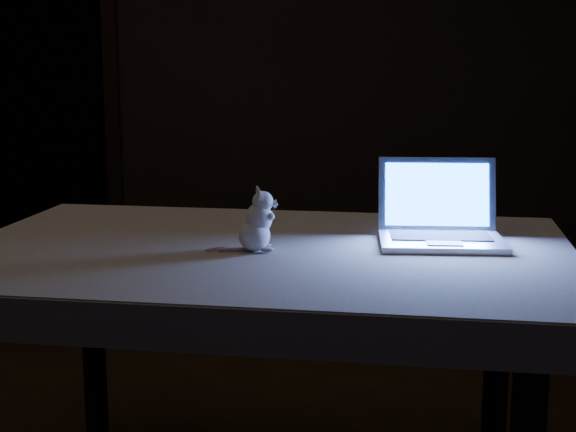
{
  "coord_description": "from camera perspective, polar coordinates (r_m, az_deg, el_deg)",
  "views": [
    {
      "loc": [
        0.26,
        -2.27,
        1.24
      ],
      "look_at": [
        0.31,
        -0.21,
        0.84
      ],
      "focal_mm": 52.0,
      "sensor_mm": 36.0,
      "label": 1
    }
  ],
  "objects": [
    {
      "name": "doorway",
      "position": [
        4.97,
        -17.55,
        8.32
      ],
      "size": [
        1.06,
        0.36,
        2.13
      ],
      "primitive_type": null,
      "color": "black",
      "rests_on": "back_wall"
    },
    {
      "name": "plush_mouse",
      "position": [
        2.02,
        -2.32,
        -0.25
      ],
      "size": [
        0.13,
        0.13,
        0.16
      ],
      "primitive_type": null,
      "rotation": [
        0.0,
        0.0,
        0.17
      ],
      "color": "white",
      "rests_on": "tablecloth"
    },
    {
      "name": "laptop",
      "position": [
        2.12,
        10.55,
        0.83
      ],
      "size": [
        0.33,
        0.3,
        0.21
      ],
      "primitive_type": null,
      "rotation": [
        0.0,
        0.0,
        -0.09
      ],
      "color": "silver",
      "rests_on": "tablecloth"
    },
    {
      "name": "tablecloth",
      "position": [
        2.1,
        0.63,
        -3.27
      ],
      "size": [
        1.55,
        1.05,
        0.09
      ],
      "primitive_type": null,
      "rotation": [
        0.0,
        0.0,
        -0.02
      ],
      "color": "beige",
      "rests_on": "table"
    },
    {
      "name": "back_wall",
      "position": [
        4.78,
        -4.68,
        11.52
      ],
      "size": [
        4.5,
        0.04,
        2.6
      ],
      "primitive_type": "cube",
      "color": "black",
      "rests_on": "ground"
    },
    {
      "name": "table",
      "position": [
        2.2,
        -1.61,
        -12.09
      ],
      "size": [
        1.57,
        1.17,
        0.76
      ],
      "primitive_type": null,
      "rotation": [
        0.0,
        0.0,
        -0.19
      ],
      "color": "black",
      "rests_on": "floor"
    }
  ]
}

